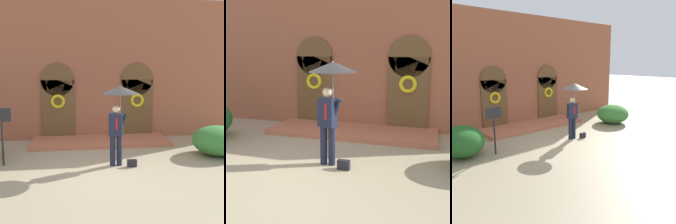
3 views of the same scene
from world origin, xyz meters
The scene contains 4 objects.
ground_plane centered at (0.00, 0.00, 0.00)m, with size 80.00×80.00×0.00m, color tan.
building_facade centered at (0.00, 4.15, 2.68)m, with size 14.00×2.30×5.60m.
person_with_umbrella centered at (0.29, 0.30, 1.91)m, with size 1.10×1.10×2.36m.
handbag centered at (0.64, 0.10, 0.11)m, with size 0.28×0.12×0.22m, color black.
Camera 2 is at (2.56, -6.16, 2.61)m, focal length 50.00 mm.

